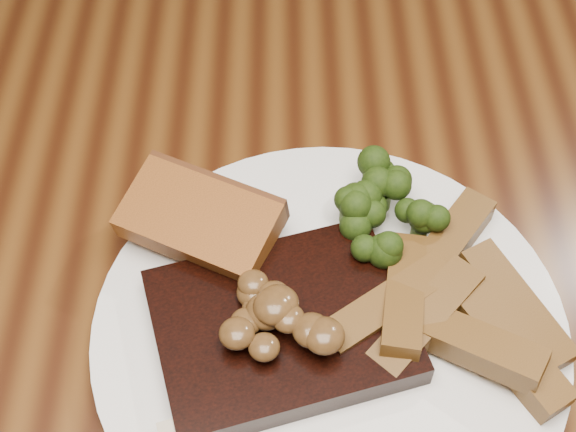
# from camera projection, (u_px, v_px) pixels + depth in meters

# --- Properties ---
(dining_table) EXTENTS (1.60, 0.90, 0.75)m
(dining_table) POSITION_uv_depth(u_px,v_px,m) (277.00, 309.00, 0.65)
(dining_table) COLOR #512D10
(dining_table) RESTS_ON ground
(plate) EXTENTS (0.37, 0.37, 0.01)m
(plate) POSITION_uv_depth(u_px,v_px,m) (330.00, 332.00, 0.52)
(plate) COLOR white
(plate) RESTS_ON dining_table
(steak) EXTENTS (0.18, 0.16, 0.02)m
(steak) POSITION_uv_depth(u_px,v_px,m) (281.00, 327.00, 0.51)
(steak) COLOR black
(steak) RESTS_ON plate
(steak_bone) EXTENTS (0.14, 0.05, 0.02)m
(steak_bone) POSITION_uv_depth(u_px,v_px,m) (282.00, 409.00, 0.48)
(steak_bone) COLOR #BEAE93
(steak_bone) RESTS_ON plate
(mushroom_pile) EXTENTS (0.07, 0.07, 0.03)m
(mushroom_pile) POSITION_uv_depth(u_px,v_px,m) (279.00, 305.00, 0.49)
(mushroom_pile) COLOR brown
(mushroom_pile) RESTS_ON steak
(garlic_bread) EXTENTS (0.12, 0.09, 0.02)m
(garlic_bread) POSITION_uv_depth(u_px,v_px,m) (202.00, 238.00, 0.55)
(garlic_bread) COLOR brown
(garlic_bread) RESTS_ON plate
(potato_wedges) EXTENTS (0.12, 0.12, 0.02)m
(potato_wedges) POSITION_uv_depth(u_px,v_px,m) (434.00, 294.00, 0.52)
(potato_wedges) COLOR brown
(potato_wedges) RESTS_ON plate
(broccoli_cluster) EXTENTS (0.07, 0.07, 0.04)m
(broccoli_cluster) POSITION_uv_depth(u_px,v_px,m) (379.00, 213.00, 0.55)
(broccoli_cluster) COLOR #25390D
(broccoli_cluster) RESTS_ON plate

